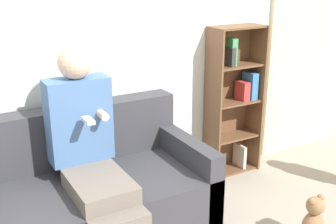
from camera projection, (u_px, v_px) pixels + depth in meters
name	position (u px, v px, depth m)	size (l,w,h in m)	color
back_wall	(82.00, 41.00, 3.02)	(10.00, 0.06, 2.55)	silver
curtain_panel	(298.00, 50.00, 4.06)	(0.73, 0.04, 2.05)	beige
couch	(64.00, 203.00, 2.79)	(1.92, 0.87, 0.85)	#38383D
adult_seated	(90.00, 150.00, 2.66)	(0.41, 0.80, 1.32)	#70665B
bookshelf	(233.00, 98.00, 3.72)	(0.48, 0.24, 1.32)	brown
teddy_bear	(314.00, 219.00, 2.86)	(0.16, 0.14, 0.33)	#936B47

